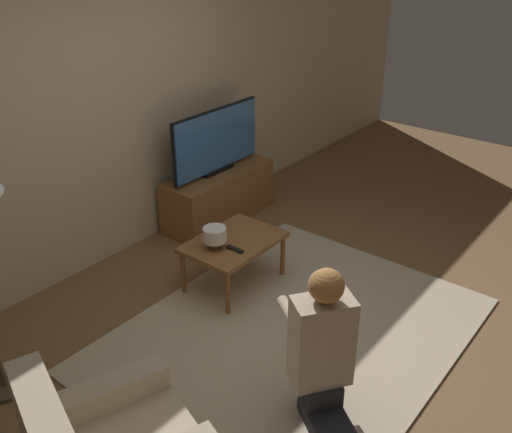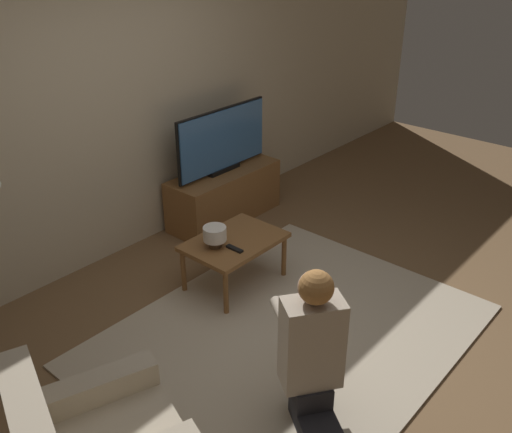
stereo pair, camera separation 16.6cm
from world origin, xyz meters
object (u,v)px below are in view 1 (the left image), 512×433
at_px(tv, 217,141).
at_px(coffee_table, 234,245).
at_px(person_kneeling, 322,346).
at_px(table_lamp, 215,236).

xyz_separation_m(tv, coffee_table, (-0.80, -0.88, -0.45)).
xyz_separation_m(tv, person_kneeling, (-1.55, -2.18, -0.30)).
height_order(coffee_table, person_kneeling, person_kneeling).
height_order(tv, coffee_table, tv).
bearing_deg(tv, table_lamp, -139.11).
xyz_separation_m(tv, table_lamp, (-0.98, -0.85, -0.31)).
bearing_deg(person_kneeling, table_lamp, -77.84).
bearing_deg(tv, coffee_table, -132.18).
distance_m(person_kneeling, table_lamp, 1.45).
relative_size(tv, coffee_table, 1.45).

